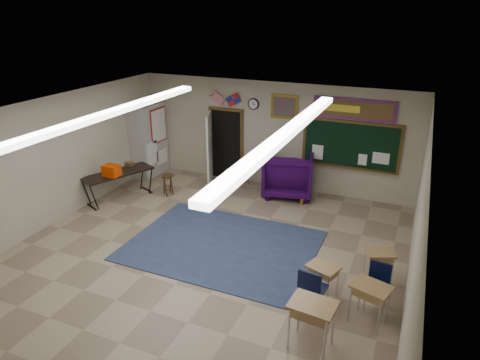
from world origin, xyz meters
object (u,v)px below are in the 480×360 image
at_px(student_desk_front_left, 322,279).
at_px(wooden_stool, 168,185).
at_px(folding_table, 119,185).
at_px(student_desk_front_right, 379,264).
at_px(wingback_armchair, 288,173).

relative_size(student_desk_front_left, wooden_stool, 1.10).
distance_m(student_desk_front_left, folding_table, 6.34).
distance_m(student_desk_front_right, folding_table, 6.96).
distance_m(wingback_armchair, student_desk_front_left, 4.57).
xyz_separation_m(student_desk_front_right, wooden_stool, (-5.83, 1.86, -0.05)).
bearing_deg(student_desk_front_left, wooden_stool, 170.76).
bearing_deg(student_desk_front_left, folding_table, -178.52).
distance_m(wingback_armchair, folding_table, 4.60).
bearing_deg(student_desk_front_right, student_desk_front_left, -156.48).
height_order(wingback_armchair, student_desk_front_right, wingback_armchair).
relative_size(student_desk_front_left, folding_table, 0.33).
height_order(student_desk_front_left, wooden_stool, student_desk_front_left).
bearing_deg(student_desk_front_right, folding_table, 148.17).
xyz_separation_m(student_desk_front_left, student_desk_front_right, (0.87, 0.91, -0.00)).
distance_m(wingback_armchair, wooden_stool, 3.34).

